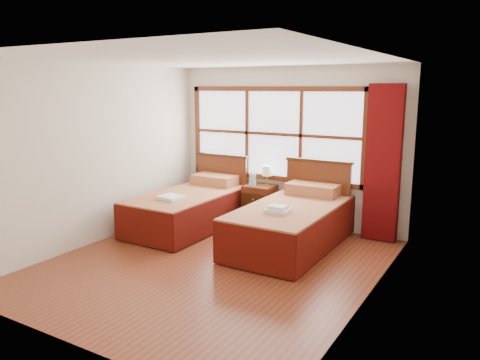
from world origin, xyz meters
The scene contains 15 objects.
floor centered at (0.00, 0.00, 0.00)m, with size 4.50×4.50×0.00m, color brown.
ceiling centered at (0.00, 0.00, 2.60)m, with size 4.50×4.50×0.00m, color white.
wall_back centered at (0.00, 2.25, 1.30)m, with size 4.00×4.00×0.00m, color silver.
wall_left centered at (-2.00, 0.00, 1.30)m, with size 4.50×4.50×0.00m, color silver.
wall_right centered at (2.00, 0.00, 1.30)m, with size 4.50×4.50×0.00m, color silver.
window centered at (-0.25, 2.21, 1.50)m, with size 3.16×0.06×1.56m.
curtain centered at (1.60, 2.11, 1.17)m, with size 0.50×0.16×2.30m, color #5F090A.
bed_left centered at (-1.23, 1.20, 0.33)m, with size 1.13×2.18×1.10m.
bed_right centered at (0.59, 1.20, 0.35)m, with size 1.17×2.27×1.14m.
nightstand centered at (-0.38, 1.99, 0.32)m, with size 0.49×0.48×0.65m.
towels_left centered at (-1.20, 0.65, 0.61)m, with size 0.38×0.34×0.05m.
towels_right centered at (0.58, 0.72, 0.65)m, with size 0.33×0.29×0.09m.
lamp centered at (-0.30, 2.09, 0.88)m, with size 0.17×0.17×0.33m.
bottle_near centered at (-0.50, 1.91, 0.75)m, with size 0.06×0.06×0.23m.
bottle_far centered at (-0.45, 1.91, 0.75)m, with size 0.06×0.06×0.23m.
Camera 1 is at (3.24, -4.78, 2.26)m, focal length 35.00 mm.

